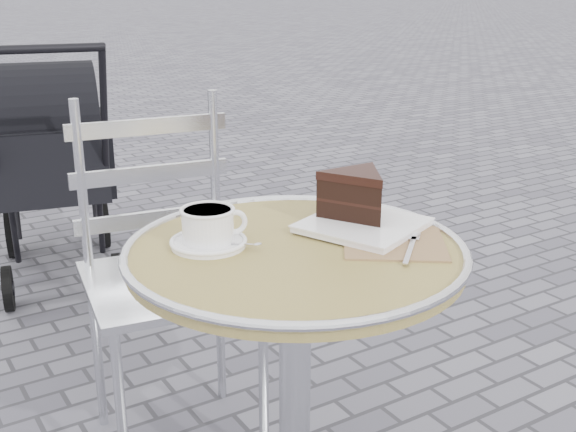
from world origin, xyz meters
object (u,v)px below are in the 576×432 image
cake_plate_set (359,201)px  cafe_table (295,319)px  cappuccino_set (209,229)px  bistro_chair (160,235)px  baby_stroller (52,168)px

cake_plate_set → cafe_table: bearing=169.9°
cappuccino_set → bistro_chair: (0.07, 0.46, -0.17)m
cafe_table → baby_stroller: baby_stroller is taller
cafe_table → cake_plate_set: size_ratio=1.81×
cake_plate_set → bistro_chair: bistro_chair is taller
cafe_table → baby_stroller: (-0.02, 1.93, -0.09)m
cake_plate_set → baby_stroller: (-0.22, 1.89, -0.32)m
cafe_table → cappuccino_set: bearing=143.4°
cake_plate_set → baby_stroller: baby_stroller is taller
cafe_table → baby_stroller: bearing=90.6°
cafe_table → cappuccino_set: (-0.14, 0.11, 0.20)m
cake_plate_set → baby_stroller: 1.93m
cafe_table → bistro_chair: 0.57m
cafe_table → bistro_chair: size_ratio=0.76×
cappuccino_set → cake_plate_set: 0.35m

